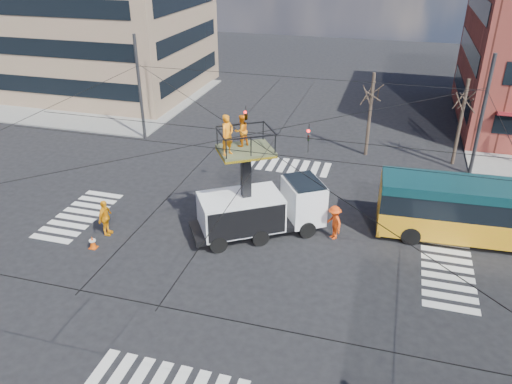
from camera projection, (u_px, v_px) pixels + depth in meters
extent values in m
plane|color=black|center=(246.00, 241.00, 26.12)|extent=(120.00, 120.00, 0.00)
cube|color=slate|center=(105.00, 97.00, 49.16)|extent=(18.00, 18.00, 0.12)
cube|color=black|center=(61.00, 87.00, 44.09)|extent=(15.30, 0.12, 1.50)
cube|color=black|center=(190.00, 72.00, 48.74)|extent=(0.12, 13.60, 1.50)
cube|color=black|center=(54.00, 48.00, 42.57)|extent=(15.30, 0.12, 1.50)
cube|color=black|center=(188.00, 37.00, 47.21)|extent=(0.12, 13.60, 1.50)
cube|color=black|center=(47.00, 7.00, 41.04)|extent=(15.30, 0.12, 1.50)
cube|color=black|center=(186.00, 0.00, 45.69)|extent=(0.12, 13.60, 1.50)
cube|color=black|center=(462.00, 91.00, 42.59)|extent=(0.12, 13.60, 1.58)
cube|color=black|center=(470.00, 49.00, 40.99)|extent=(0.12, 13.60, 1.57)
cube|color=black|center=(479.00, 4.00, 39.38)|extent=(0.12, 13.60, 1.57)
cylinder|color=#2D2D30|center=(482.00, 117.00, 31.62)|extent=(0.24, 0.24, 8.00)
cylinder|color=#2D2D30|center=(140.00, 89.00, 37.47)|extent=(0.24, 0.24, 8.00)
cylinder|color=black|center=(297.00, 77.00, 33.77)|extent=(24.00, 0.03, 0.03)
cylinder|color=black|center=(29.00, 117.00, 26.43)|extent=(0.03, 24.00, 0.03)
cylinder|color=black|center=(114.00, 297.00, 13.25)|extent=(24.00, 0.03, 0.03)
cylinder|color=black|center=(245.00, 135.00, 23.42)|extent=(24.02, 24.02, 0.03)
cylinder|color=black|center=(245.00, 135.00, 23.42)|extent=(24.02, 24.02, 0.03)
cylinder|color=black|center=(238.00, 151.00, 22.53)|extent=(24.00, 0.03, 0.03)
cylinder|color=black|center=(253.00, 133.00, 24.58)|extent=(24.00, 0.03, 0.03)
cylinder|color=black|center=(222.00, 141.00, 23.89)|extent=(0.03, 24.00, 0.03)
cylinder|color=black|center=(270.00, 146.00, 23.31)|extent=(0.03, 24.00, 0.03)
imported|color=black|center=(309.00, 135.00, 25.74)|extent=(0.16, 0.20, 1.00)
imported|color=black|center=(246.00, 112.00, 28.31)|extent=(0.26, 1.24, 0.50)
cylinder|color=#382B21|center=(370.00, 115.00, 35.07)|extent=(0.24, 0.24, 6.00)
cylinder|color=#382B21|center=(460.00, 123.00, 33.60)|extent=(0.24, 0.24, 6.00)
cube|color=black|center=(257.00, 224.00, 26.60)|extent=(7.08, 5.63, 0.30)
cube|color=white|center=(303.00, 201.00, 26.81)|extent=(2.81, 2.99, 2.20)
cube|color=black|center=(304.00, 188.00, 26.45)|extent=(2.59, 2.80, 0.80)
cube|color=white|center=(241.00, 212.00, 25.96)|extent=(4.88, 4.37, 1.80)
cylinder|color=black|center=(307.00, 230.00, 26.29)|extent=(0.95, 0.78, 0.90)
cylinder|color=black|center=(292.00, 209.00, 28.24)|extent=(0.95, 0.78, 0.90)
cylinder|color=black|center=(260.00, 237.00, 25.62)|extent=(0.95, 0.78, 0.90)
cylinder|color=black|center=(248.00, 216.00, 27.58)|extent=(0.95, 0.78, 0.90)
cylinder|color=black|center=(218.00, 244.00, 25.05)|extent=(0.95, 0.78, 0.90)
cylinder|color=black|center=(209.00, 222.00, 27.01)|extent=(0.95, 0.78, 0.90)
cube|color=black|center=(246.00, 182.00, 25.26)|extent=(0.62, 0.62, 3.49)
cube|color=#4D5533|center=(246.00, 150.00, 24.46)|extent=(3.32, 3.17, 0.12)
cube|color=yellow|center=(246.00, 152.00, 24.52)|extent=(3.32, 3.17, 0.12)
imported|color=orange|center=(227.00, 135.00, 23.35)|extent=(0.72, 0.85, 1.97)
imported|color=orange|center=(241.00, 131.00, 24.42)|extent=(0.94, 0.98, 1.59)
cube|color=gold|center=(491.00, 225.00, 25.68)|extent=(11.58, 3.22, 1.30)
cube|color=black|center=(497.00, 205.00, 25.14)|extent=(11.58, 3.17, 1.10)
cube|color=#0B2D31|center=(500.00, 191.00, 24.77)|extent=(11.58, 3.22, 0.50)
cube|color=gold|center=(381.00, 203.00, 26.49)|extent=(0.38, 2.48, 2.80)
cube|color=black|center=(378.00, 221.00, 27.03)|extent=(0.29, 2.60, 0.30)
cube|color=gold|center=(386.00, 182.00, 25.90)|extent=(0.19, 1.60, 0.35)
cylinder|color=black|center=(411.00, 236.00, 25.66)|extent=(1.01, 0.35, 1.00)
cylinder|color=black|center=(409.00, 213.00, 27.70)|extent=(1.01, 0.35, 1.00)
cone|color=#DB4B09|center=(93.00, 242.00, 25.40)|extent=(0.36, 0.36, 0.68)
imported|color=#F89F0F|center=(105.00, 218.00, 26.27)|extent=(0.54, 1.20, 2.01)
imported|color=#E0410E|center=(334.00, 222.00, 25.97)|extent=(1.29, 1.40, 1.89)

